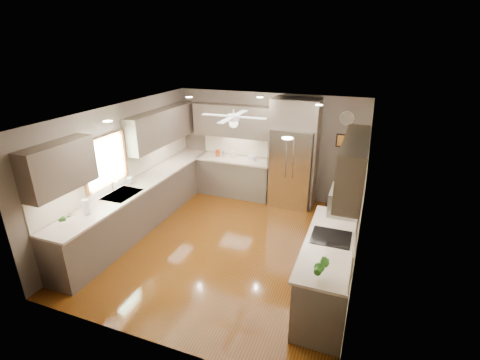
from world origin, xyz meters
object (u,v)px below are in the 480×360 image
Objects in this scene: soap_bottle at (131,179)px; potted_plant_right at (322,267)px; canister_a at (218,153)px; potted_plant_left at (67,217)px; stool at (336,209)px; refrigerator at (293,156)px; canister_c at (233,154)px; paper_towel at (86,207)px; bowl at (252,159)px; microwave at (344,201)px; canister_b at (224,154)px.

soap_bottle is 4.31m from potted_plant_right.
potted_plant_right is (3.98, -1.63, 0.05)m from soap_bottle.
potted_plant_left is (-0.76, -3.96, 0.06)m from canister_a.
potted_plant_left reaches higher than stool.
canister_c is at bearing 176.66° from refrigerator.
canister_c is 3.79m from paper_towel.
paper_towel is (0.14, -1.34, 0.04)m from soap_bottle.
bowl is (0.89, 0.00, -0.05)m from canister_a.
canister_c is 1.51m from refrigerator.
microwave is (3.98, 1.20, 0.40)m from potted_plant_left.
canister_a is 1.90m from refrigerator.
soap_bottle is at bearing -114.82° from canister_b.
canister_c is at bearing 4.20° from canister_b.
soap_bottle is 0.08× the size of refrigerator.
potted_plant_left is at bearing -112.64° from bowl.
canister_c is at bearing 135.28° from microwave.
refrigerator is at bearing -3.34° from canister_c.
canister_b is (0.15, 0.01, -0.01)m from canister_a.
potted_plant_left is 4.17m from microwave.
stool is at bearing 42.76° from potted_plant_left.
potted_plant_left is at bearing -178.67° from potted_plant_right.
refrigerator is at bearing -2.28° from canister_b.
paper_towel is (-1.14, -3.61, 0.05)m from canister_c.
paper_towel is at bearing 87.86° from potted_plant_left.
canister_a is 1.02× the size of canister_c.
canister_b is at bearing 177.72° from refrigerator.
potted_plant_left is 0.57× the size of stool.
bowl is (-2.20, 3.88, -0.12)m from potted_plant_right.
stool is at bearing 92.00° from potted_plant_right.
microwave is 2.06× the size of paper_towel.
potted_plant_left is at bearing -85.72° from soap_bottle.
microwave is at bearing -49.94° from bowl.
canister_c reaches higher than canister_b.
soap_bottle is at bearing -155.86° from stool.
potted_plant_right is at bearing -4.32° from paper_towel.
refrigerator reaches higher than microwave.
canister_b is 0.26× the size of stool.
refrigerator reaches higher than potted_plant_right.
paper_towel is (-1.64, -3.59, 0.11)m from bowl.
canister_c is 0.07× the size of refrigerator.
canister_c is at bearing 72.47° from paper_towel.
bowl is 3.94m from paper_towel.
canister_c is at bearing 4.47° from canister_a.
potted_plant_left is 0.11× the size of refrigerator.
bowl is at bearing 51.52° from soap_bottle.
refrigerator reaches higher than canister_c.
canister_b is 4.08m from potted_plant_left.
microwave is (0.12, 1.11, 0.39)m from potted_plant_right.
paper_towel is (-3.84, 0.29, -0.00)m from potted_plant_right.
canister_c reaches higher than canister_a.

